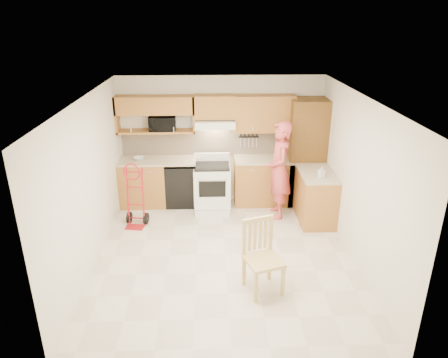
{
  "coord_description": "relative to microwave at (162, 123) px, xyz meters",
  "views": [
    {
      "loc": [
        -0.21,
        -5.69,
        3.61
      ],
      "look_at": [
        0.0,
        0.5,
        1.1
      ],
      "focal_mm": 33.23,
      "sensor_mm": 36.0,
      "label": 1
    }
  ],
  "objects": [
    {
      "name": "hand_truck",
      "position": [
        -0.45,
        -1.07,
        -1.09
      ],
      "size": [
        0.48,
        0.45,
        1.08
      ],
      "primitive_type": null,
      "rotation": [
        0.0,
        0.0,
        -0.16
      ],
      "color": "red",
      "rests_on": "ground"
    },
    {
      "name": "range_hood",
      "position": [
        1.01,
        -0.06,
        -0.0
      ],
      "size": [
        0.76,
        0.46,
        0.14
      ],
      "primitive_type": "cube",
      "color": "white",
      "rests_on": "wall_back"
    },
    {
      "name": "person",
      "position": [
        2.16,
        -0.74,
        -0.72
      ],
      "size": [
        0.44,
        0.67,
        1.83
      ],
      "primitive_type": "imported",
      "rotation": [
        0.0,
        0.0,
        -1.57
      ],
      "color": "#D04A4C",
      "rests_on": "ground"
    },
    {
      "name": "range",
      "position": [
        0.94,
        -0.38,
        -1.11
      ],
      "size": [
        0.7,
        0.92,
        1.03
      ],
      "primitive_type": null,
      "color": "white",
      "rests_on": "ground"
    },
    {
      "name": "backsplash",
      "position": [
        1.13,
        0.15,
        -0.43
      ],
      "size": [
        3.92,
        0.03,
        0.55
      ],
      "primitive_type": "cube",
      "color": "beige",
      "rests_on": "wall_back"
    },
    {
      "name": "wall_back",
      "position": [
        1.13,
        0.17,
        -0.38
      ],
      "size": [
        4.0,
        0.02,
        2.5
      ],
      "primitive_type": "cube",
      "color": "silver",
      "rests_on": "ground"
    },
    {
      "name": "countertop_return",
      "position": [
        2.83,
        -0.94,
        -0.71
      ],
      "size": [
        0.63,
        1.0,
        0.04
      ],
      "primitive_type": "cube",
      "color": "tan",
      "rests_on": "cab_return_right"
    },
    {
      "name": "pantry_tall",
      "position": [
        2.78,
        -0.14,
        -0.58
      ],
      "size": [
        0.7,
        0.6,
        2.1
      ],
      "primitive_type": "cube",
      "color": "brown",
      "rests_on": "ground"
    },
    {
      "name": "wall_left",
      "position": [
        -0.88,
        -2.08,
        -0.38
      ],
      "size": [
        0.02,
        4.5,
        2.5
      ],
      "primitive_type": "cube",
      "color": "silver",
      "rests_on": "ground"
    },
    {
      "name": "upper_cab_right",
      "position": [
        1.96,
        0.0,
        0.17
      ],
      "size": [
        1.14,
        0.33,
        0.7
      ],
      "primitive_type": "cube",
      "color": "#B06D25",
      "rests_on": "wall_back"
    },
    {
      "name": "countertop_left",
      "position": [
        -0.12,
        -0.13,
        -0.71
      ],
      "size": [
        1.5,
        0.63,
        0.04
      ],
      "primitive_type": "cube",
      "color": "tan",
      "rests_on": "lower_cab_left"
    },
    {
      "name": "knife_strip",
      "position": [
        1.68,
        0.12,
        -0.39
      ],
      "size": [
        0.4,
        0.05,
        0.29
      ],
      "primitive_type": null,
      "color": "black",
      "rests_on": "backsplash"
    },
    {
      "name": "dining_chair",
      "position": [
        1.62,
        -3.02,
        -1.11
      ],
      "size": [
        0.6,
        0.63,
        1.04
      ],
      "primitive_type": null,
      "rotation": [
        0.0,
        0.0,
        0.32
      ],
      "color": "#D9B267",
      "rests_on": "ground"
    },
    {
      "name": "wall_right",
      "position": [
        3.14,
        -2.08,
        -0.38
      ],
      "size": [
        0.02,
        4.5,
        2.5
      ],
      "primitive_type": "cube",
      "color": "silver",
      "rests_on": "ground"
    },
    {
      "name": "countertop_right",
      "position": [
        1.96,
        -0.13,
        -0.71
      ],
      "size": [
        1.14,
        0.63,
        0.04
      ],
      "primitive_type": "cube",
      "color": "tan",
      "rests_on": "lower_cab_right"
    },
    {
      "name": "microwave",
      "position": [
        0.0,
        0.0,
        0.0
      ],
      "size": [
        0.52,
        0.36,
        0.28
      ],
      "primitive_type": "imported",
      "rotation": [
        0.0,
        0.0,
        0.04
      ],
      "color": "black",
      "rests_on": "upper_shelf_mw"
    },
    {
      "name": "floor",
      "position": [
        1.13,
        -2.08,
        -1.64
      ],
      "size": [
        4.0,
        4.5,
        0.02
      ],
      "primitive_type": "cube",
      "color": "beige",
      "rests_on": "ground"
    },
    {
      "name": "soap_bottle",
      "position": [
        2.83,
        -1.17,
        -0.59
      ],
      "size": [
        0.12,
        0.12,
        0.21
      ],
      "primitive_type": "imported",
      "rotation": [
        0.0,
        0.0,
        0.3
      ],
      "color": "white",
      "rests_on": "countertop_return"
    },
    {
      "name": "ceiling",
      "position": [
        1.13,
        -2.08,
        0.88
      ],
      "size": [
        4.0,
        4.5,
        0.02
      ],
      "primitive_type": "cube",
      "color": "white",
      "rests_on": "ground"
    },
    {
      "name": "cab_return_right",
      "position": [
        2.83,
        -0.94,
        -1.18
      ],
      "size": [
        0.6,
        1.0,
        0.9
      ],
      "primitive_type": "cube",
      "color": "#B06D25",
      "rests_on": "ground"
    },
    {
      "name": "dishwasher",
      "position": [
        0.33,
        -0.14,
        -1.21
      ],
      "size": [
        0.6,
        0.6,
        0.85
      ],
      "primitive_type": "cube",
      "color": "black",
      "rests_on": "ground"
    },
    {
      "name": "upper_cab_center",
      "position": [
        1.01,
        0.0,
        0.31
      ],
      "size": [
        0.76,
        0.33,
        0.44
      ],
      "primitive_type": "cube",
      "color": "#B06D25",
      "rests_on": "wall_back"
    },
    {
      "name": "lower_cab_right",
      "position": [
        1.96,
        -0.14,
        -1.18
      ],
      "size": [
        1.14,
        0.6,
        0.9
      ],
      "primitive_type": "cube",
      "color": "#B06D25",
      "rests_on": "ground"
    },
    {
      "name": "bowl",
      "position": [
        -0.47,
        -0.14,
        -0.67
      ],
      "size": [
        0.23,
        0.23,
        0.05
      ],
      "primitive_type": "imported",
      "rotation": [
        0.0,
        0.0,
        -0.13
      ],
      "color": "white",
      "rests_on": "countertop_left"
    },
    {
      "name": "lower_cab_left",
      "position": [
        -0.42,
        -0.14,
        -1.18
      ],
      "size": [
        0.9,
        0.6,
        0.9
      ],
      "primitive_type": "cube",
      "color": "#B06D25",
      "rests_on": "ground"
    },
    {
      "name": "upper_shelf_mw",
      "position": [
        -0.12,
        0.0,
        -0.16
      ],
      "size": [
        1.5,
        0.33,
        0.04
      ],
      "primitive_type": "cube",
      "color": "#B06D25",
      "rests_on": "wall_back"
    },
    {
      "name": "upper_cab_left",
      "position": [
        -0.12,
        0.0,
        0.35
      ],
      "size": [
        1.5,
        0.33,
        0.34
      ],
      "primitive_type": "cube",
      "color": "#B06D25",
      "rests_on": "wall_back"
    },
    {
      "name": "wall_front",
      "position": [
        1.13,
        -4.34,
        -0.38
      ],
      "size": [
        4.0,
        0.02,
        2.5
      ],
      "primitive_type": "cube",
      "color": "silver",
      "rests_on": "ground"
    }
  ]
}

